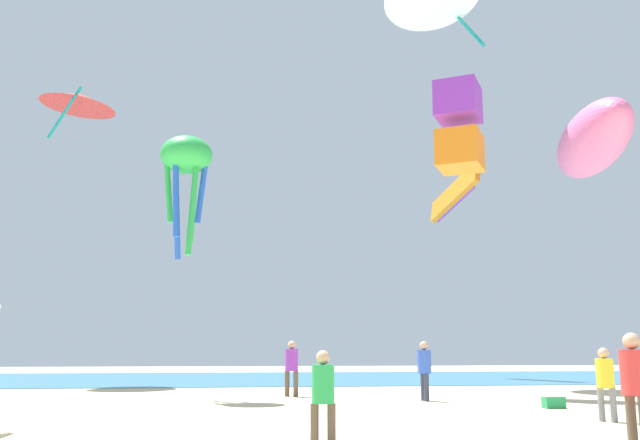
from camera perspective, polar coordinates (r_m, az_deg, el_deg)
name	(u,v)px	position (r m, az deg, el deg)	size (l,w,h in m)	color
ground	(308,429)	(15.11, -1.02, -16.97)	(110.00, 110.00, 0.10)	beige
ocean_strip	(259,378)	(40.50, -5.10, -12.93)	(110.00, 19.81, 0.03)	teal
person_near_tent	(424,366)	(22.67, 8.65, -11.87)	(0.44, 0.50, 1.87)	#33384C
person_leftmost	(635,380)	(12.85, 24.65, -11.96)	(0.45, 0.50, 1.88)	brown
person_central	(605,378)	(17.26, 22.59, -12.01)	(0.39, 0.40, 1.64)	slate
person_rightmost	(292,364)	(24.53, -2.37, -11.83)	(0.46, 0.45, 1.91)	brown
person_far_shore	(323,391)	(11.71, 0.25, -13.97)	(0.42, 0.38, 1.59)	brown
cooler_box	(554,402)	(20.71, 18.82, -14.10)	(0.57, 0.37, 0.35)	#1E8C4C
kite_inflatable_pink	(592,141)	(31.66, 21.65, 6.12)	(5.26, 8.97, 3.48)	pink
kite_octopus_green	(186,161)	(24.66, -11.04, 4.82)	(1.88, 1.88, 4.30)	green
kite_box_purple	(459,126)	(26.95, 11.46, 7.62)	(2.21, 2.23, 3.42)	purple
kite_parafoil_orange	(455,193)	(41.62, 11.14, 2.19)	(1.99, 4.98, 3.06)	orange
kite_delta_red	(79,101)	(37.20, -19.39, 9.34)	(4.32, 4.28, 3.05)	red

